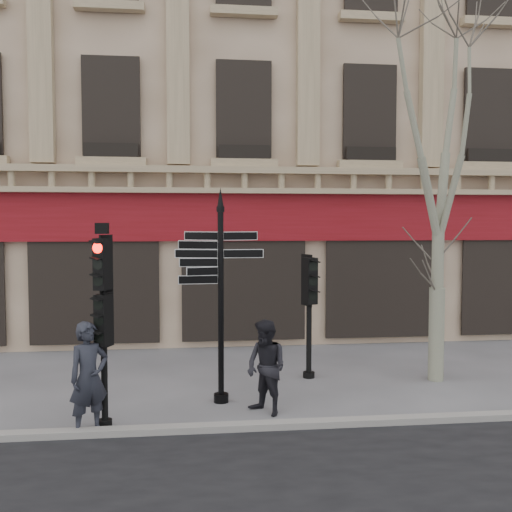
{
  "coord_description": "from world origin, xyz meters",
  "views": [
    {
      "loc": [
        -1.45,
        -10.64,
        3.44
      ],
      "look_at": [
        -0.16,
        0.6,
        2.78
      ],
      "focal_mm": 40.0,
      "sensor_mm": 36.0,
      "label": 1
    }
  ],
  "objects_px": {
    "traffic_signal_main": "(103,299)",
    "traffic_signal_secondary": "(309,294)",
    "fingerpost": "(221,259)",
    "pedestrian_a": "(89,378)",
    "plane_tree": "(440,125)",
    "pedestrian_b": "(266,367)"
  },
  "relations": [
    {
      "from": "traffic_signal_secondary",
      "to": "plane_tree",
      "type": "xyz_separation_m",
      "value": [
        2.72,
        -0.51,
        3.65
      ]
    },
    {
      "from": "fingerpost",
      "to": "traffic_signal_secondary",
      "type": "bearing_deg",
      "value": 43.84
    },
    {
      "from": "traffic_signal_secondary",
      "to": "pedestrian_a",
      "type": "distance_m",
      "value": 5.23
    },
    {
      "from": "pedestrian_a",
      "to": "pedestrian_b",
      "type": "relative_size",
      "value": 1.08
    },
    {
      "from": "traffic_signal_main",
      "to": "traffic_signal_secondary",
      "type": "distance_m",
      "value": 4.83
    },
    {
      "from": "fingerpost",
      "to": "pedestrian_a",
      "type": "height_order",
      "value": "fingerpost"
    },
    {
      "from": "traffic_signal_secondary",
      "to": "pedestrian_b",
      "type": "relative_size",
      "value": 1.58
    },
    {
      "from": "traffic_signal_secondary",
      "to": "pedestrian_b",
      "type": "distance_m",
      "value": 2.8
    },
    {
      "from": "fingerpost",
      "to": "pedestrian_a",
      "type": "bearing_deg",
      "value": -140.92
    },
    {
      "from": "traffic_signal_secondary",
      "to": "pedestrian_b",
      "type": "height_order",
      "value": "traffic_signal_secondary"
    },
    {
      "from": "fingerpost",
      "to": "pedestrian_b",
      "type": "relative_size",
      "value": 2.42
    },
    {
      "from": "fingerpost",
      "to": "pedestrian_a",
      "type": "xyz_separation_m",
      "value": [
        -2.23,
        -1.38,
        -1.84
      ]
    },
    {
      "from": "pedestrian_a",
      "to": "pedestrian_b",
      "type": "xyz_separation_m",
      "value": [
        3.0,
        0.6,
        -0.07
      ]
    },
    {
      "from": "traffic_signal_main",
      "to": "pedestrian_a",
      "type": "relative_size",
      "value": 1.87
    },
    {
      "from": "plane_tree",
      "to": "pedestrian_a",
      "type": "xyz_separation_m",
      "value": [
        -6.98,
        -2.38,
        -4.6
      ]
    },
    {
      "from": "traffic_signal_main",
      "to": "plane_tree",
      "type": "xyz_separation_m",
      "value": [
        6.77,
        2.1,
        3.35
      ]
    },
    {
      "from": "fingerpost",
      "to": "traffic_signal_secondary",
      "type": "height_order",
      "value": "fingerpost"
    },
    {
      "from": "traffic_signal_main",
      "to": "pedestrian_a",
      "type": "bearing_deg",
      "value": -104.89
    },
    {
      "from": "traffic_signal_main",
      "to": "pedestrian_b",
      "type": "bearing_deg",
      "value": 29.12
    },
    {
      "from": "fingerpost",
      "to": "pedestrian_a",
      "type": "relative_size",
      "value": 2.23
    },
    {
      "from": "pedestrian_b",
      "to": "fingerpost",
      "type": "bearing_deg",
      "value": -173.58
    },
    {
      "from": "traffic_signal_main",
      "to": "fingerpost",
      "type": "bearing_deg",
      "value": 51.16
    }
  ]
}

